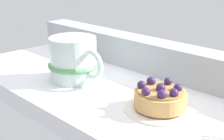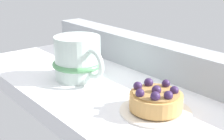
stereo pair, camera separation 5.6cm
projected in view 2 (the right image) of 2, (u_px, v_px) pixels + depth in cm
name	position (u px, v px, depth cm)	size (l,w,h in cm)	color
ground_plane	(134.00, 104.00, 56.94)	(83.10, 30.21, 3.43)	white
window_rail_back	(180.00, 64.00, 62.52)	(81.44, 5.86, 6.71)	#9EA3A8
dessert_plate	(155.00, 110.00, 49.95)	(11.40, 11.40, 0.63)	silver
raspberry_tart	(156.00, 99.00, 49.33)	(8.35, 8.35, 4.01)	tan
coffee_mug	(78.00, 59.00, 63.09)	(13.54, 10.28, 8.69)	silver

